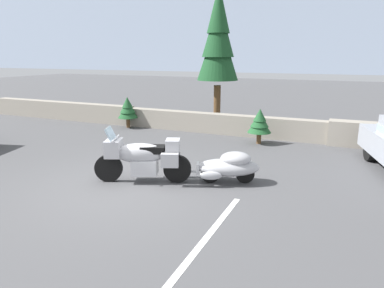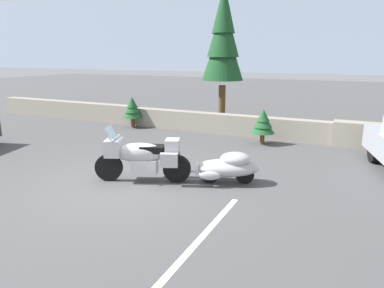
% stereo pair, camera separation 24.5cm
% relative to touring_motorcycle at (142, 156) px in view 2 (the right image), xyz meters
% --- Properties ---
extents(ground_plane, '(80.00, 80.00, 0.00)m').
position_rel_touring_motorcycle_xyz_m(ground_plane, '(-0.18, -0.41, -0.62)').
color(ground_plane, '#4C4C4F').
extents(stone_guard_wall, '(24.00, 0.62, 0.84)m').
position_rel_touring_motorcycle_xyz_m(stone_guard_wall, '(0.41, 5.80, -0.21)').
color(stone_guard_wall, gray).
rests_on(stone_guard_wall, ground).
extents(distant_ridgeline, '(240.00, 80.00, 16.00)m').
position_rel_touring_motorcycle_xyz_m(distant_ridgeline, '(-0.18, 95.80, 7.38)').
color(distant_ridgeline, '#99A8BF').
rests_on(distant_ridgeline, ground).
extents(touring_motorcycle, '(2.19, 1.25, 1.33)m').
position_rel_touring_motorcycle_xyz_m(touring_motorcycle, '(0.00, 0.00, 0.00)').
color(touring_motorcycle, black).
rests_on(touring_motorcycle, ground).
extents(car_shaped_trailer, '(2.17, 1.21, 0.76)m').
position_rel_touring_motorcycle_xyz_m(car_shaped_trailer, '(1.89, 0.77, -0.21)').
color(car_shaped_trailer, black).
rests_on(car_shaped_trailer, ground).
extents(pine_tree_tall, '(1.77, 1.77, 5.87)m').
position_rel_touring_motorcycle_xyz_m(pine_tree_tall, '(-0.93, 7.74, 3.05)').
color(pine_tree_tall, brown).
rests_on(pine_tree_tall, ground).
extents(pine_sapling_near, '(0.81, 0.81, 1.21)m').
position_rel_touring_motorcycle_xyz_m(pine_sapling_near, '(1.66, 4.85, 0.13)').
color(pine_sapling_near, brown).
rests_on(pine_sapling_near, ground).
extents(pine_sapling_farther, '(0.83, 0.83, 1.29)m').
position_rel_touring_motorcycle_xyz_m(pine_sapling_farther, '(-4.03, 5.36, 0.19)').
color(pine_sapling_farther, brown).
rests_on(pine_sapling_farther, ground).
extents(parking_stripe_marker, '(0.12, 3.60, 0.01)m').
position_rel_touring_motorcycle_xyz_m(parking_stripe_marker, '(2.39, -1.91, -0.62)').
color(parking_stripe_marker, silver).
rests_on(parking_stripe_marker, ground).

